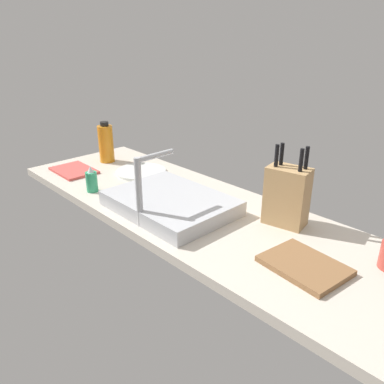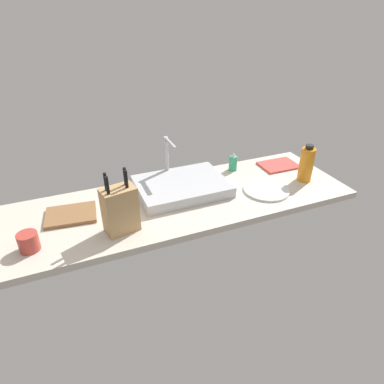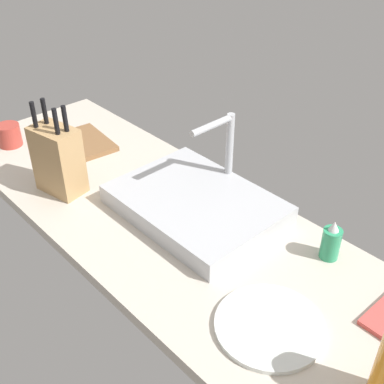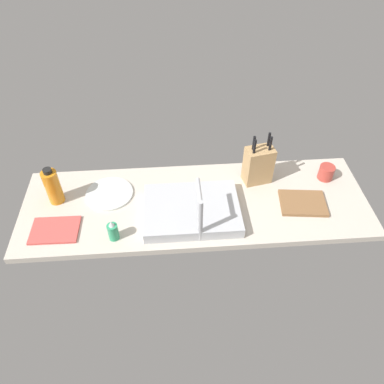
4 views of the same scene
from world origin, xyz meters
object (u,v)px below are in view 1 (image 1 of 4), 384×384
(sink_basin, at_px, (170,203))
(dish_towel, at_px, (74,170))
(water_bottle, at_px, (106,143))
(faucet, at_px, (143,184))
(soap_bottle, at_px, (92,181))
(cutting_board, at_px, (304,266))
(knife_block, at_px, (287,196))
(dinner_plate, at_px, (141,171))

(sink_basin, xyz_separation_m, dish_towel, (0.67, 0.06, -0.02))
(water_bottle, bearing_deg, faucet, 157.92)
(soap_bottle, bearing_deg, water_bottle, -40.96)
(water_bottle, bearing_deg, sink_basin, 167.88)
(cutting_board, height_order, soap_bottle, soap_bottle)
(knife_block, bearing_deg, sink_basin, 19.90)
(knife_block, relative_size, water_bottle, 1.36)
(faucet, bearing_deg, sink_basin, -80.20)
(dinner_plate, bearing_deg, water_bottle, 5.01)
(faucet, xyz_separation_m, dinner_plate, (0.45, -0.32, -0.15))
(cutting_board, height_order, water_bottle, water_bottle)
(knife_block, height_order, cutting_board, knife_block)
(sink_basin, height_order, knife_block, knife_block)
(cutting_board, relative_size, water_bottle, 1.09)
(water_bottle, bearing_deg, knife_block, -175.92)
(cutting_board, xyz_separation_m, soap_bottle, (0.96, 0.15, 0.04))
(faucet, xyz_separation_m, knife_block, (-0.35, -0.37, -0.05))
(faucet, xyz_separation_m, cutting_board, (-0.56, -0.17, -0.15))
(sink_basin, relative_size, water_bottle, 2.21)
(cutting_board, distance_m, water_bottle, 1.29)
(sink_basin, xyz_separation_m, knife_block, (-0.38, -0.23, 0.08))
(dinner_plate, bearing_deg, dish_towel, 43.80)
(knife_block, distance_m, soap_bottle, 0.84)
(knife_block, distance_m, water_bottle, 1.08)
(sink_basin, xyz_separation_m, cutting_board, (-0.58, -0.02, -0.02))
(cutting_board, bearing_deg, water_bottle, -5.61)
(sink_basin, relative_size, knife_block, 1.62)
(sink_basin, bearing_deg, cutting_board, -177.64)
(knife_block, distance_m, dinner_plate, 0.81)
(soap_bottle, distance_m, water_bottle, 0.42)
(sink_basin, distance_m, soap_bottle, 0.40)
(knife_block, bearing_deg, water_bottle, -7.09)
(water_bottle, distance_m, dinner_plate, 0.29)
(dish_towel, bearing_deg, faucet, 173.26)
(sink_basin, height_order, faucet, faucet)
(sink_basin, distance_m, water_bottle, 0.72)
(dish_towel, bearing_deg, cutting_board, -176.13)
(water_bottle, height_order, dinner_plate, water_bottle)
(faucet, relative_size, dinner_plate, 1.03)
(faucet, relative_size, knife_block, 0.88)
(sink_basin, distance_m, cutting_board, 0.58)
(sink_basin, relative_size, soap_bottle, 4.09)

